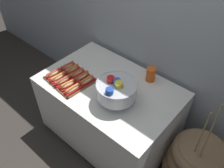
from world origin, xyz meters
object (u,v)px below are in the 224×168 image
at_px(hot_dog_3, 68,85).
at_px(hot_dog_7, 77,73).
at_px(floor_vase, 195,165).
at_px(hot_dog_6, 72,69).
at_px(hot_dog_8, 82,77).
at_px(hot_dog_9, 87,81).
at_px(hot_dog_0, 54,73).
at_px(hot_dog_4, 72,89).
at_px(buffet_table, 110,111).
at_px(hot_dog_1, 58,77).
at_px(hot_dog_2, 63,81).
at_px(hot_dog_5, 68,66).
at_px(cup_stack, 151,74).
at_px(serving_tray, 70,79).
at_px(punch_bowl, 116,90).

bearing_deg(hot_dog_3, hot_dog_7, 109.28).
height_order(floor_vase, hot_dog_6, floor_vase).
xyz_separation_m(hot_dog_8, hot_dog_9, (0.07, -0.01, -0.00)).
bearing_deg(hot_dog_3, hot_dog_0, 174.83).
height_order(hot_dog_0, hot_dog_4, hot_dog_0).
xyz_separation_m(buffet_table, hot_dog_3, (-0.27, -0.27, 0.39)).
distance_m(hot_dog_1, hot_dog_9, 0.28).
xyz_separation_m(hot_dog_2, hot_dog_7, (0.01, 0.16, -0.00)).
distance_m(floor_vase, hot_dog_9, 1.27).
height_order(hot_dog_4, hot_dog_7, hot_dog_7).
distance_m(hot_dog_1, hot_dog_5, 0.18).
relative_size(hot_dog_6, hot_dog_9, 1.06).
height_order(hot_dog_9, cup_stack, cup_stack).
xyz_separation_m(serving_tray, hot_dog_9, (0.16, 0.07, 0.03)).
distance_m(buffet_table, hot_dog_8, 0.48).
xyz_separation_m(hot_dog_0, hot_dog_2, (0.15, -0.01, 0.00)).
relative_size(hot_dog_4, punch_bowl, 0.49).
bearing_deg(hot_dog_7, hot_dog_5, 174.83).
bearing_deg(hot_dog_4, hot_dog_7, 127.11).
bearing_deg(hot_dog_6, hot_dog_0, -119.61).
distance_m(floor_vase, hot_dog_4, 1.32).
relative_size(serving_tray, hot_dog_8, 2.52).
height_order(hot_dog_6, hot_dog_9, hot_dog_6).
bearing_deg(serving_tray, hot_dog_1, -137.44).
relative_size(hot_dog_0, cup_stack, 1.19).
relative_size(hot_dog_8, cup_stack, 1.22).
bearing_deg(hot_dog_3, hot_dog_1, 174.83).
distance_m(buffet_table, hot_dog_5, 0.63).
relative_size(hot_dog_5, hot_dog_7, 1.00).
distance_m(hot_dog_6, punch_bowl, 0.60).
relative_size(hot_dog_6, punch_bowl, 0.49).
xyz_separation_m(hot_dog_0, hot_dog_8, (0.24, 0.14, -0.00)).
xyz_separation_m(hot_dog_2, hot_dog_3, (0.07, -0.01, -0.00)).
height_order(punch_bowl, cup_stack, punch_bowl).
height_order(hot_dog_4, hot_dog_8, hot_dog_8).
bearing_deg(hot_dog_6, floor_vase, 8.70).
height_order(hot_dog_3, punch_bowl, punch_bowl).
height_order(hot_dog_3, hot_dog_9, hot_dog_3).
relative_size(hot_dog_0, hot_dog_3, 0.99).
height_order(floor_vase, serving_tray, floor_vase).
xyz_separation_m(serving_tray, cup_stack, (0.58, 0.50, 0.07)).
relative_size(floor_vase, hot_dog_6, 6.50).
bearing_deg(hot_dog_5, hot_dog_1, -70.72).
bearing_deg(cup_stack, hot_dog_2, -135.34).
height_order(hot_dog_3, hot_dog_5, same).
distance_m(hot_dog_0, hot_dog_5, 0.17).
xyz_separation_m(hot_dog_4, hot_dog_7, (-0.13, 0.18, 0.00)).
bearing_deg(cup_stack, hot_dog_1, -139.07).
bearing_deg(buffet_table, hot_dog_9, -147.64).
bearing_deg(serving_tray, hot_dog_2, -95.17).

